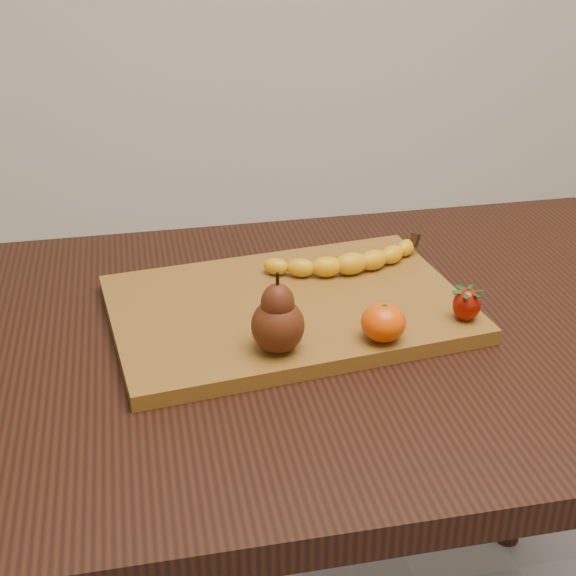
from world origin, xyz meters
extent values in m
cube|color=black|center=(0.00, 0.00, 0.74)|extent=(1.00, 0.70, 0.04)
cylinder|color=black|center=(-0.45, 0.30, 0.36)|extent=(0.05, 0.05, 0.72)
cylinder|color=black|center=(0.45, 0.30, 0.36)|extent=(0.05, 0.05, 0.72)
cube|color=brown|center=(-0.08, 0.04, 0.77)|extent=(0.48, 0.35, 0.02)
ellipsoid|color=#E34802|center=(0.01, -0.07, 0.80)|extent=(0.06, 0.06, 0.05)
camera|label=1|loc=(-0.26, -0.85, 1.28)|focal=50.00mm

